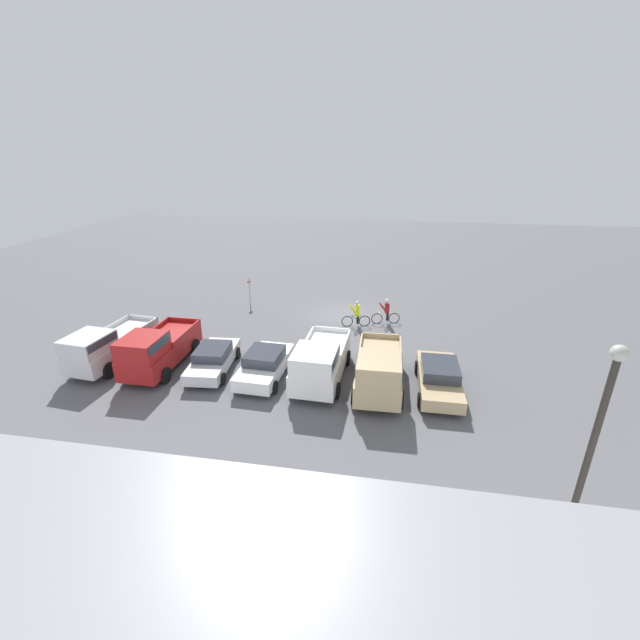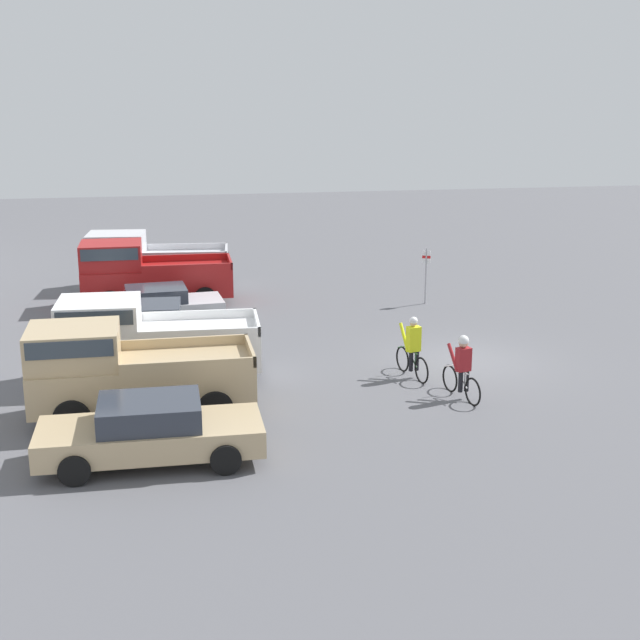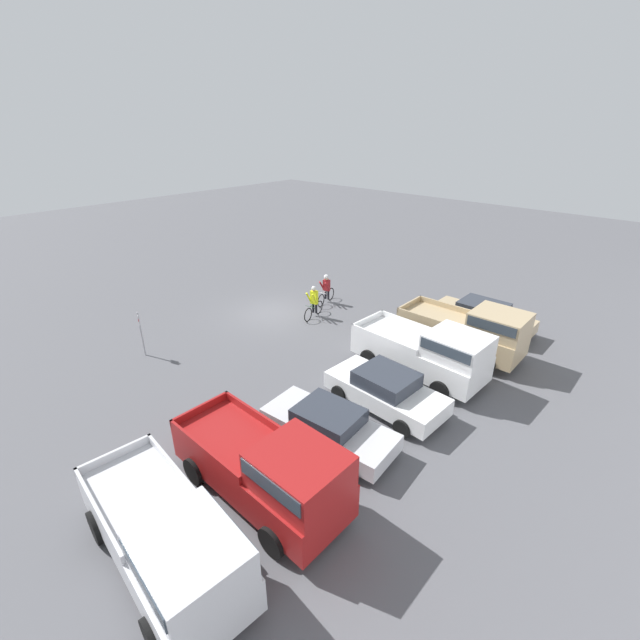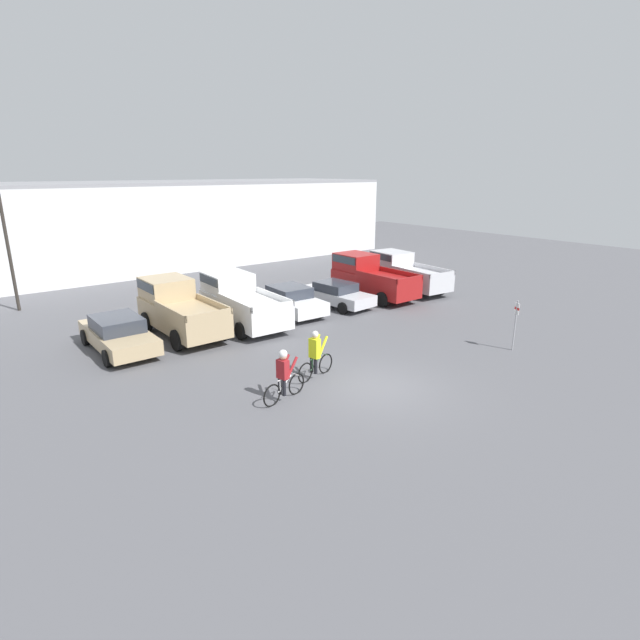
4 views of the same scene
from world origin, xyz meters
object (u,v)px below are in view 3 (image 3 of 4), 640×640
Objects in this scene: cyclist_0 at (314,302)px; pickup_truck_2 at (270,468)px; sedan_2 at (328,426)px; sedan_0 at (482,316)px; cyclist_1 at (326,288)px; pickup_truck_1 at (429,351)px; fire_lane_sign at (141,329)px; pickup_truck_0 at (471,330)px; pickup_truck_3 at (169,541)px; sedan_1 at (386,390)px.

pickup_truck_2 is at bearing 37.80° from cyclist_0.
sedan_2 is at bearing 45.99° from cyclist_0.
cyclist_1 is at bearing -71.28° from sedan_0.
pickup_truck_1 reaches higher than cyclist_0.
pickup_truck_0 is at bearing 132.85° from fire_lane_sign.
pickup_truck_0 is 2.93× the size of cyclist_0.
cyclist_0 is (-12.34, -7.32, -0.28)m from pickup_truck_3.
sedan_1 is at bearing -178.92° from pickup_truck_3.
cyclist_0 is at bearing -98.75° from pickup_truck_1.
pickup_truck_1 is at bearing 69.75° from cyclist_1.
pickup_truck_2 reaches higher than sedan_2.
sedan_2 is 9.74m from fire_lane_sign.
cyclist_1 is at bearing -110.25° from pickup_truck_1.
pickup_truck_1 is 12.06m from fire_lane_sign.
sedan_0 is at bearing 108.72° from cyclist_1.
fire_lane_sign is (6.81, -9.96, 0.10)m from pickup_truck_1.
pickup_truck_2 is (11.21, -0.31, -0.00)m from pickup_truck_0.
pickup_truck_1 is at bearing 2.26° from sedan_0.
pickup_truck_2 is at bearing 179.10° from pickup_truck_3.
sedan_2 is 2.19× the size of fire_lane_sign.
pickup_truck_2 reaches higher than sedan_1.
pickup_truck_0 is at bearing 89.02° from cyclist_1.
pickup_truck_1 is at bearing -179.20° from pickup_truck_2.
fire_lane_sign is at bearing -18.86° from cyclist_0.
cyclist_1 is (-5.75, -7.95, 0.16)m from sedan_1.
pickup_truck_0 is 2.91× the size of cyclist_1.
cyclist_0 is at bearing -57.36° from sedan_0.
pickup_truck_1 is (2.82, -0.42, -0.04)m from pickup_truck_0.
cyclist_0 is at bearing 23.14° from cyclist_1.
pickup_truck_0 is (2.79, 0.65, 0.49)m from sedan_0.
sedan_1 reaches higher than sedan_2.
fire_lane_sign is (7.92, -2.71, 0.41)m from cyclist_0.
pickup_truck_2 is at bearing 1.38° from sedan_0.
fire_lane_sign is at bearing -38.08° from sedan_0.
fire_lane_sign reaches higher than sedan_2.
pickup_truck_0 is at bearing 174.79° from sedan_1.
pickup_truck_0 is at bearing 13.00° from sedan_0.
pickup_truck_2 is at bearing 81.11° from fire_lane_sign.
sedan_1 is 0.80× the size of pickup_truck_3.
sedan_0 is 1.08× the size of sedan_1.
pickup_truck_2 is (14.00, 0.34, 0.48)m from sedan_0.
sedan_1 is at bearing 61.45° from cyclist_0.
pickup_truck_1 is 2.82m from sedan_1.
pickup_truck_2 is 13.98m from cyclist_1.
sedan_2 is at bearing -0.49° from sedan_0.
pickup_truck_2 is 2.93× the size of cyclist_1.
sedan_2 is 5.68m from pickup_truck_3.
pickup_truck_3 reaches higher than cyclist_0.
cyclist_1 is at bearing 168.91° from fire_lane_sign.
cyclist_0 is 0.99× the size of cyclist_1.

